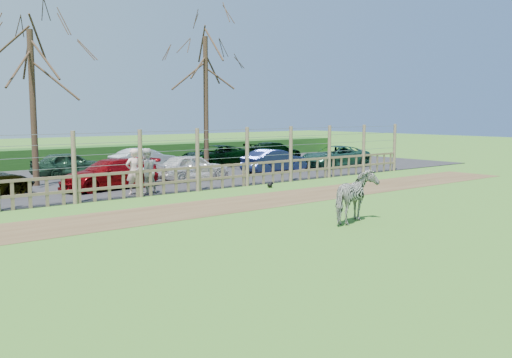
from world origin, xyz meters
TOP-DOWN VIEW (x-y plane):
  - ground at (0.00, 0.00)m, footprint 120.00×120.00m
  - dirt_strip at (0.00, 4.50)m, footprint 34.00×2.80m
  - asphalt at (0.00, 14.50)m, footprint 44.00×13.00m
  - hedge at (0.00, 21.50)m, footprint 46.00×2.00m
  - fence at (0.00, 8.00)m, footprint 30.16×0.16m
  - tree_mid at (-2.00, 13.50)m, footprint 4.80×4.80m
  - tree_right at (7.00, 14.00)m, footprint 4.80×4.80m
  - zebra at (2.35, -0.30)m, footprint 1.92×1.33m
  - visitor_a at (0.02, 8.60)m, footprint 0.64×0.42m
  - visitor_b at (0.47, 8.47)m, footprint 0.87×0.69m
  - crow at (5.42, 7.00)m, footprint 0.29×0.21m
  - car_3 at (-0.04, 10.61)m, footprint 4.33×2.23m
  - car_4 at (4.12, 10.95)m, footprint 3.54×1.46m
  - car_5 at (9.23, 11.12)m, footprint 3.72×1.50m
  - car_6 at (13.78, 11.17)m, footprint 4.37×2.10m
  - car_10 at (0.37, 15.92)m, footprint 3.60×1.62m
  - car_11 at (4.43, 15.97)m, footprint 3.67×1.36m
  - car_12 at (8.88, 15.86)m, footprint 4.34×2.04m
  - car_13 at (13.77, 16.37)m, footprint 4.29×2.11m

SIDE VIEW (x-z plane):
  - ground at x=0.00m, z-range 0.00..0.00m
  - dirt_strip at x=0.00m, z-range 0.00..0.01m
  - asphalt at x=0.00m, z-range 0.00..0.04m
  - crow at x=5.42m, z-range 0.00..0.23m
  - hedge at x=0.00m, z-range 0.00..1.10m
  - car_3 at x=-0.04m, z-range 0.04..1.24m
  - car_4 at x=4.12m, z-range 0.04..1.24m
  - car_5 at x=9.23m, z-range 0.04..1.24m
  - car_6 at x=13.78m, z-range 0.04..1.24m
  - car_10 at x=0.37m, z-range 0.04..1.24m
  - car_11 at x=4.43m, z-range 0.04..1.24m
  - car_12 at x=8.88m, z-range 0.04..1.24m
  - car_13 at x=13.77m, z-range 0.04..1.24m
  - zebra at x=2.35m, z-range 0.00..1.49m
  - fence at x=0.00m, z-range -0.45..2.05m
  - visitor_a at x=0.02m, z-range 0.04..1.76m
  - visitor_b at x=0.47m, z-range 0.04..1.76m
  - tree_mid at x=-2.00m, z-range 1.45..8.28m
  - tree_right at x=7.00m, z-range 1.57..8.92m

